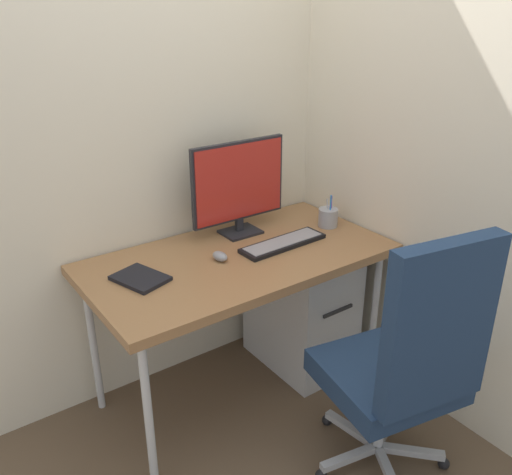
% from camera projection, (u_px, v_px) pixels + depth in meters
% --- Properties ---
extents(ground_plane, '(8.00, 8.00, 0.00)m').
position_uv_depth(ground_plane, '(241.00, 389.00, 2.76)').
color(ground_plane, brown).
extents(wall_back, '(3.06, 0.04, 2.80)m').
position_uv_depth(wall_back, '(189.00, 98.00, 2.49)').
color(wall_back, beige).
rests_on(wall_back, ground_plane).
extents(wall_side_right, '(0.04, 2.41, 2.80)m').
position_uv_depth(wall_side_right, '(403.00, 101.00, 2.40)').
color(wall_side_right, beige).
rests_on(wall_side_right, ground_plane).
extents(desk, '(1.38, 0.72, 0.76)m').
position_uv_depth(desk, '(239.00, 265.00, 2.48)').
color(desk, '#996B42').
rests_on(desk, ground_plane).
extents(office_chair, '(0.58, 0.60, 1.12)m').
position_uv_depth(office_chair, '(406.00, 361.00, 2.03)').
color(office_chair, black).
rests_on(office_chair, ground_plane).
extents(filing_cabinet, '(0.37, 0.55, 0.63)m').
position_uv_depth(filing_cabinet, '(301.00, 309.00, 2.87)').
color(filing_cabinet, silver).
rests_on(filing_cabinet, ground_plane).
extents(monitor, '(0.50, 0.15, 0.46)m').
position_uv_depth(monitor, '(239.00, 185.00, 2.59)').
color(monitor, black).
rests_on(monitor, desk).
extents(keyboard, '(0.44, 0.14, 0.02)m').
position_uv_depth(keyboard, '(283.00, 243.00, 2.55)').
color(keyboard, black).
rests_on(keyboard, desk).
extents(mouse, '(0.06, 0.09, 0.04)m').
position_uv_depth(mouse, '(219.00, 256.00, 2.40)').
color(mouse, gray).
rests_on(mouse, desk).
extents(pen_holder, '(0.10, 0.10, 0.17)m').
position_uv_depth(pen_holder, '(328.00, 217.00, 2.75)').
color(pen_holder, '#9EA0A5').
rests_on(pen_holder, desk).
extents(notebook, '(0.22, 0.25, 0.02)m').
position_uv_depth(notebook, '(140.00, 278.00, 2.24)').
color(notebook, black).
rests_on(notebook, desk).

